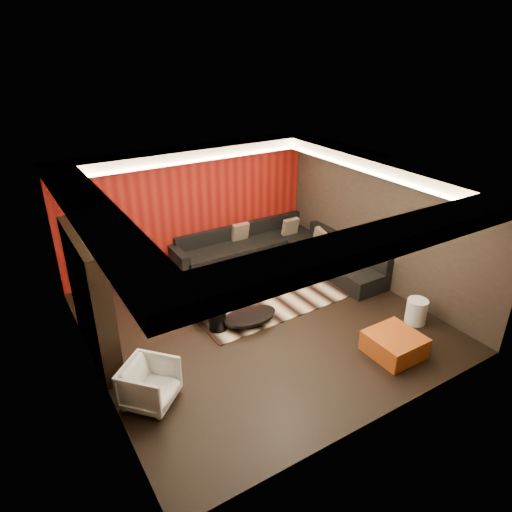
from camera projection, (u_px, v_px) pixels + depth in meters
floor at (259, 321)px, 8.74m from camera, size 6.00×6.00×0.02m
ceiling at (260, 178)px, 7.52m from camera, size 6.00×6.00×0.02m
wall_back at (190, 206)px, 10.44m from camera, size 6.00×0.02×2.80m
wall_left at (86, 301)px, 6.71m from camera, size 0.02×6.00×2.80m
wall_right at (381, 222)px, 9.55m from camera, size 0.02×6.00×2.80m
red_feature_wall at (191, 207)px, 10.41m from camera, size 5.98×0.05×2.78m
soffit_back at (192, 153)px, 9.64m from camera, size 6.00×0.60×0.22m
soffit_front at (378, 241)px, 5.50m from camera, size 6.00×0.60×0.22m
soffit_left at (94, 215)px, 6.30m from camera, size 0.60×4.80×0.22m
soffit_right at (377, 163)px, 8.84m from camera, size 0.60×4.80×0.22m
cove_back at (199, 160)px, 9.42m from camera, size 4.80×0.08×0.04m
cove_front at (357, 238)px, 5.80m from camera, size 4.80×0.08×0.04m
cove_left at (119, 216)px, 6.50m from camera, size 0.08×4.80×0.04m
cove_right at (364, 170)px, 8.72m from camera, size 0.08×4.80×0.04m
tv_surround at (90, 297)px, 7.38m from camera, size 0.30×2.00×2.20m
tv_screen at (97, 276)px, 7.30m from camera, size 0.04×1.30×0.80m
tv_shelf at (104, 315)px, 7.63m from camera, size 0.04×1.60×0.04m
rug at (266, 281)px, 10.11m from camera, size 4.08×3.11×0.02m
coffee_table at (250, 319)px, 8.59m from camera, size 1.09×1.09×0.18m
drum_stool at (218, 320)px, 8.38m from camera, size 0.34×0.34×0.38m
striped_pouf at (207, 308)px, 8.73m from camera, size 0.78×0.78×0.39m
white_side_table at (416, 311)px, 8.59m from camera, size 0.51×0.51×0.48m
orange_ottoman at (394, 344)px, 7.76m from camera, size 0.84×0.84×0.37m
armchair at (150, 384)px, 6.66m from camera, size 1.02×1.02×0.67m
sectional_sofa at (279, 252)px, 10.87m from camera, size 3.65×3.50×0.75m
throw_pillows at (300, 237)px, 10.81m from camera, size 1.80×2.74×0.50m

